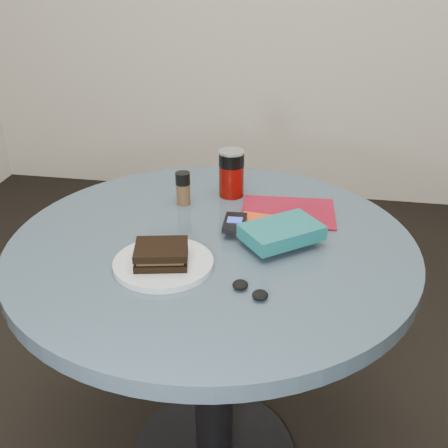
% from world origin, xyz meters
% --- Properties ---
extents(table, '(1.00, 1.00, 0.75)m').
position_xyz_m(table, '(0.00, 0.00, 0.59)').
color(table, black).
rests_on(table, ground).
extents(plate, '(0.26, 0.26, 0.01)m').
position_xyz_m(plate, '(-0.09, -0.13, 0.76)').
color(plate, silver).
rests_on(plate, table).
extents(sandwich, '(0.13, 0.12, 0.04)m').
position_xyz_m(sandwich, '(-0.09, -0.14, 0.79)').
color(sandwich, black).
rests_on(sandwich, plate).
extents(soda_can, '(0.08, 0.08, 0.14)m').
position_xyz_m(soda_can, '(0.00, 0.28, 0.82)').
color(soda_can, '#6A0A05').
rests_on(soda_can, table).
extents(pepper_grinder, '(0.05, 0.05, 0.09)m').
position_xyz_m(pepper_grinder, '(-0.12, 0.20, 0.80)').
color(pepper_grinder, '#4F3A22').
rests_on(pepper_grinder, table).
extents(magazine, '(0.26, 0.20, 0.00)m').
position_xyz_m(magazine, '(0.17, 0.19, 0.75)').
color(magazine, maroon).
rests_on(magazine, table).
extents(red_book, '(0.18, 0.13, 0.01)m').
position_xyz_m(red_book, '(0.14, 0.08, 0.76)').
color(red_book, red).
rests_on(red_book, magazine).
extents(novel, '(0.22, 0.21, 0.04)m').
position_xyz_m(novel, '(0.17, 0.01, 0.79)').
color(novel, '#145C5F').
rests_on(novel, red_book).
extents(mp3_player, '(0.06, 0.10, 0.02)m').
position_xyz_m(mp3_player, '(0.05, 0.06, 0.78)').
color(mp3_player, black).
rests_on(mp3_player, red_book).
extents(headphones, '(0.09, 0.08, 0.02)m').
position_xyz_m(headphones, '(0.12, -0.21, 0.76)').
color(headphones, black).
rests_on(headphones, table).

